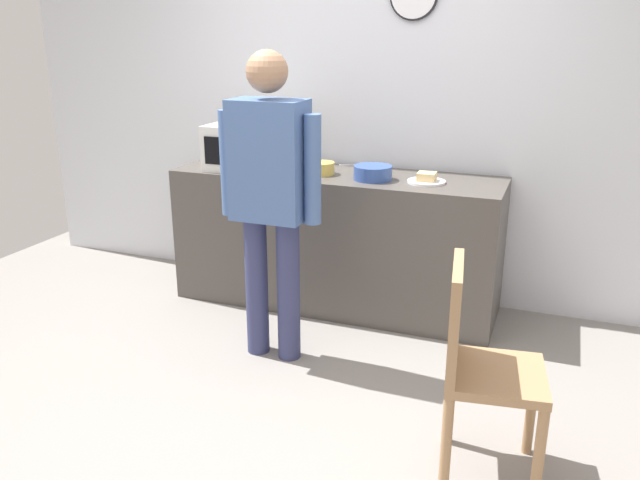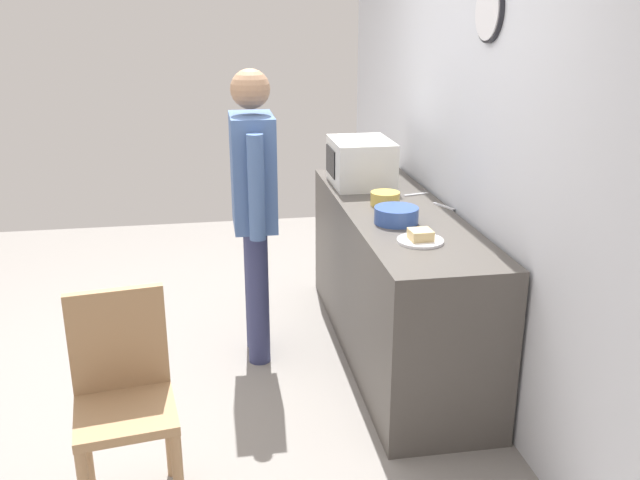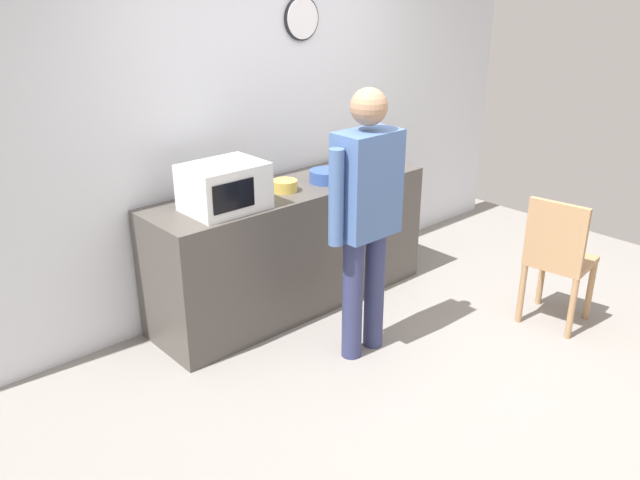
# 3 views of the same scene
# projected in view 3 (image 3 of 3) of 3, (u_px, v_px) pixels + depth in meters

# --- Properties ---
(ground_plane) EXTENTS (6.00, 6.00, 0.00)m
(ground_plane) POSITION_uv_depth(u_px,v_px,m) (425.00, 364.00, 4.16)
(ground_plane) COLOR gray
(back_wall) EXTENTS (5.40, 0.13, 2.60)m
(back_wall) POSITION_uv_depth(u_px,v_px,m) (266.00, 123.00, 4.77)
(back_wall) COLOR silver
(back_wall) RESTS_ON ground_plane
(kitchen_counter) EXTENTS (2.17, 0.62, 0.92)m
(kitchen_counter) POSITION_uv_depth(u_px,v_px,m) (291.00, 247.00, 4.77)
(kitchen_counter) COLOR #4C4742
(kitchen_counter) RESTS_ON ground_plane
(microwave) EXTENTS (0.50, 0.39, 0.30)m
(microwave) POSITION_uv_depth(u_px,v_px,m) (224.00, 187.00, 4.10)
(microwave) COLOR silver
(microwave) RESTS_ON kitchen_counter
(sandwich_plate) EXTENTS (0.24, 0.24, 0.07)m
(sandwich_plate) POSITION_uv_depth(u_px,v_px,m) (356.00, 170.00, 4.93)
(sandwich_plate) COLOR white
(sandwich_plate) RESTS_ON kitchen_counter
(salad_bowl) EXTENTS (0.17, 0.17, 0.08)m
(salad_bowl) POSITION_uv_depth(u_px,v_px,m) (285.00, 186.00, 4.49)
(salad_bowl) COLOR gold
(salad_bowl) RESTS_ON kitchen_counter
(cereal_bowl) EXTENTS (0.24, 0.24, 0.09)m
(cereal_bowl) POSITION_uv_depth(u_px,v_px,m) (326.00, 176.00, 4.69)
(cereal_bowl) COLOR #33519E
(cereal_bowl) RESTS_ON kitchen_counter
(fork_utensil) EXTENTS (0.06, 0.17, 0.01)m
(fork_utensil) POSITION_uv_depth(u_px,v_px,m) (241.00, 188.00, 4.56)
(fork_utensil) COLOR silver
(fork_utensil) RESTS_ON kitchen_counter
(spoon_utensil) EXTENTS (0.16, 0.09, 0.01)m
(spoon_utensil) POSITION_uv_depth(u_px,v_px,m) (266.00, 178.00, 4.79)
(spoon_utensil) COLOR silver
(spoon_utensil) RESTS_ON kitchen_counter
(person_standing) EXTENTS (0.59, 0.24, 1.72)m
(person_standing) POSITION_uv_depth(u_px,v_px,m) (366.00, 207.00, 3.94)
(person_standing) COLOR navy
(person_standing) RESTS_ON ground_plane
(wooden_chair) EXTENTS (0.45, 0.45, 0.94)m
(wooden_chair) POSITION_uv_depth(u_px,v_px,m) (558.00, 257.00, 4.44)
(wooden_chair) COLOR #A87F56
(wooden_chair) RESTS_ON ground_plane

